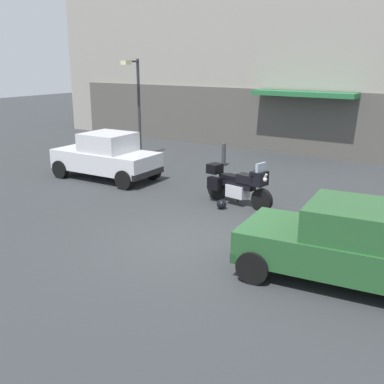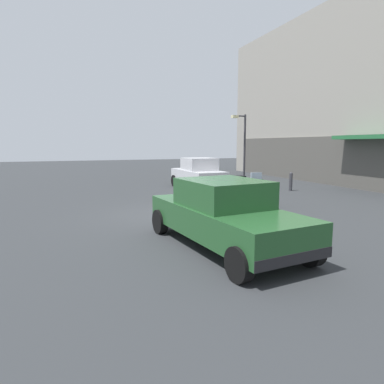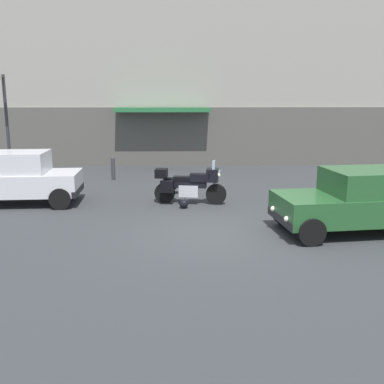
{
  "view_description": "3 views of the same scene",
  "coord_description": "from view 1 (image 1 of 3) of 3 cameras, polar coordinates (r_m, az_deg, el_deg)",
  "views": [
    {
      "loc": [
        5.67,
        -8.34,
        4.12
      ],
      "look_at": [
        -0.72,
        1.13,
        0.84
      ],
      "focal_mm": 43.71,
      "sensor_mm": 36.0,
      "label": 1
    },
    {
      "loc": [
        10.51,
        -3.3,
        2.36
      ],
      "look_at": [
        -0.32,
        0.84,
        0.69
      ],
      "focal_mm": 31.32,
      "sensor_mm": 36.0,
      "label": 2
    },
    {
      "loc": [
        -0.92,
        -10.55,
        3.28
      ],
      "look_at": [
        -0.51,
        0.9,
        0.85
      ],
      "focal_mm": 42.05,
      "sensor_mm": 36.0,
      "label": 3
    }
  ],
  "objects": [
    {
      "name": "ground_plane",
      "position": [
        10.89,
        -0.17,
        -6.21
      ],
      "size": [
        80.0,
        80.0,
        0.0
      ],
      "primitive_type": "plane",
      "color": "#2D3033"
    },
    {
      "name": "building_facade_rear",
      "position": [
        21.45,
        19.65,
        17.93
      ],
      "size": [
        32.23,
        3.4,
        10.43
      ],
      "color": "gray",
      "rests_on": "ground"
    },
    {
      "name": "motorcycle",
      "position": [
        13.55,
        5.59,
        0.97
      ],
      "size": [
        2.26,
        0.91,
        1.36
      ],
      "rotation": [
        0.0,
        0.0,
        -0.15
      ],
      "color": "black",
      "rests_on": "ground"
    },
    {
      "name": "helmet",
      "position": [
        13.25,
        3.62,
        -1.49
      ],
      "size": [
        0.28,
        0.28,
        0.28
      ],
      "primitive_type": "sphere",
      "color": "black",
      "rests_on": "ground"
    },
    {
      "name": "car_hatchback_near",
      "position": [
        16.68,
        -10.4,
        4.3
      ],
      "size": [
        3.93,
        1.94,
        1.64
      ],
      "rotation": [
        0.0,
        0.0,
        3.19
      ],
      "color": "silver",
      "rests_on": "ground"
    },
    {
      "name": "car_sedan_far",
      "position": [
        9.22,
        19.94,
        -6.22
      ],
      "size": [
        4.71,
        2.37,
        1.56
      ],
      "rotation": [
        0.0,
        0.0,
        3.25
      ],
      "color": "#235128",
      "rests_on": "ground"
    },
    {
      "name": "streetlamp_curbside",
      "position": [
        19.97,
        -6.82,
        11.38
      ],
      "size": [
        0.28,
        0.94,
        4.1
      ],
      "color": "#2D2D33",
      "rests_on": "ground"
    },
    {
      "name": "bollard_curbside",
      "position": [
        18.55,
        3.89,
        4.72
      ],
      "size": [
        0.16,
        0.16,
        0.95
      ],
      "color": "#333338",
      "rests_on": "ground"
    }
  ]
}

